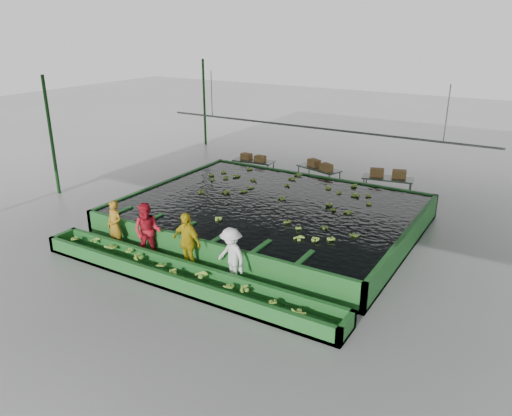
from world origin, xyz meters
The scene contains 21 objects.
ground centered at (0.00, 0.00, 0.00)m, with size 80.00×80.00×0.00m, color gray.
shed_roof centered at (0.00, 0.00, 5.00)m, with size 20.00×22.00×0.04m, color gray.
shed_posts centered at (0.00, 0.00, 2.50)m, with size 20.00×22.00×5.00m, color #113912, non-canonical shape.
flotation_tank centered at (0.00, 1.50, 0.45)m, with size 10.00×8.00×0.90m, color #236A28, non-canonical shape.
tank_water centered at (0.00, 1.50, 0.85)m, with size 9.70×7.70×0.00m, color black.
sorting_trough centered at (0.00, -3.60, 0.25)m, with size 10.00×1.00×0.50m, color #236A28, non-canonical shape.
cableway_rail centered at (0.00, 5.00, 3.00)m, with size 0.08×0.08×14.00m, color #59605B.
rail_hanger_left centered at (-5.00, 5.00, 4.00)m, with size 0.04×0.04×2.00m, color #59605B.
rail_hanger_right centered at (5.00, 5.00, 4.00)m, with size 0.04×0.04×2.00m, color #59605B.
worker_a centered at (-3.34, -2.80, 0.83)m, with size 0.60×0.40×1.65m, color #BB831F.
worker_b centered at (-1.93, -2.80, 0.91)m, with size 0.89×0.69×1.82m, color red.
worker_c centered at (-0.39, -2.80, 0.91)m, with size 1.07×0.45×1.83m, color gold.
worker_d centered at (1.18, -2.80, 0.84)m, with size 1.09×0.63×1.69m, color white.
packing_table_left centered at (-3.57, 6.23, 0.44)m, with size 1.93×0.77×0.88m, color #59605B, non-canonical shape.
packing_table_mid centered at (-0.35, 6.51, 0.46)m, with size 2.02×0.81×0.92m, color #59605B, non-canonical shape.
packing_table_right centered at (2.74, 6.56, 0.47)m, with size 2.05×0.82×0.93m, color #59605B, non-canonical shape.
box_stack_left centered at (-3.59, 6.22, 0.88)m, with size 1.27×0.35×0.27m, color olive, non-canonical shape.
box_stack_mid centered at (-0.28, 6.43, 0.92)m, with size 1.40×0.39×0.30m, color olive, non-canonical shape.
box_stack_right centered at (2.70, 6.65, 0.93)m, with size 1.45×0.40×0.31m, color olive, non-canonical shape.
floating_bananas centered at (0.00, 2.30, 0.85)m, with size 9.34×6.37×0.13m, color #8EC53E, non-canonical shape.
trough_bananas centered at (0.00, -3.60, 0.40)m, with size 8.69×0.58×0.12m, color #8EC53E, non-canonical shape.
Camera 1 is at (8.24, -13.20, 6.97)m, focal length 35.00 mm.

